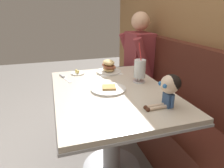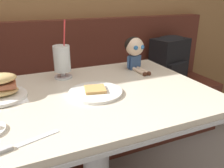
% 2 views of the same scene
% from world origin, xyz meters
% --- Properties ---
extents(booth_bench, '(2.60, 0.48, 1.00)m').
position_xyz_m(booth_bench, '(0.00, 0.81, 0.33)').
color(booth_bench, '#512319').
rests_on(booth_bench, ground).
extents(diner_table, '(1.11, 0.81, 0.74)m').
position_xyz_m(diner_table, '(0.00, 0.18, 0.54)').
color(diner_table, beige).
rests_on(diner_table, ground).
extents(toast_plate, '(0.25, 0.25, 0.03)m').
position_xyz_m(toast_plate, '(0.00, 0.16, 0.75)').
color(toast_plate, white).
rests_on(toast_plate, diner_table).
extents(milkshake_glass, '(0.10, 0.10, 0.31)m').
position_xyz_m(milkshake_glass, '(-0.09, 0.44, 0.84)').
color(milkshake_glass, silver).
rests_on(milkshake_glass, diner_table).
extents(sandwich_plate, '(0.22, 0.22, 0.12)m').
position_xyz_m(sandwich_plate, '(-0.40, 0.28, 0.79)').
color(sandwich_plate, white).
rests_on(sandwich_plate, diner_table).
extents(butter_knife, '(0.23, 0.08, 0.01)m').
position_xyz_m(butter_knife, '(-0.38, -0.13, 0.74)').
color(butter_knife, silver).
rests_on(butter_knife, diner_table).
extents(seated_doll, '(0.12, 0.22, 0.20)m').
position_xyz_m(seated_doll, '(0.35, 0.42, 0.87)').
color(seated_doll, '#385689').
rests_on(seated_doll, diner_table).
extents(backpack, '(0.34, 0.30, 0.41)m').
position_xyz_m(backpack, '(0.90, 0.78, 0.66)').
color(backpack, black).
rests_on(backpack, booth_bench).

